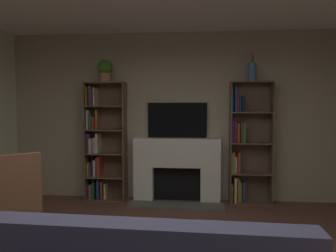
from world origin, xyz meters
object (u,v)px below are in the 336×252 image
at_px(bookshelf_left, 102,146).
at_px(potted_plant, 105,70).
at_px(vase_with_flowers, 252,70).
at_px(tv, 177,120).
at_px(fireplace, 177,168).
at_px(bookshelf_right, 245,146).
at_px(armchair, 3,219).

relative_size(bookshelf_left, potted_plant, 5.26).
bearing_deg(vase_with_flowers, tv, 174.16).
distance_m(fireplace, tv, 0.78).
distance_m(potted_plant, vase_with_flowers, 2.35).
distance_m(bookshelf_right, vase_with_flowers, 1.19).
xyz_separation_m(bookshelf_left, armchair, (-0.14, -2.47, -0.35)).
bearing_deg(bookshelf_right, armchair, -135.06).
relative_size(bookshelf_right, armchair, 1.70).
height_order(tv, armchair, tv).
xyz_separation_m(potted_plant, armchair, (-0.22, -2.43, -1.59)).
xyz_separation_m(fireplace, tv, (0.00, 0.10, 0.77)).
height_order(potted_plant, vase_with_flowers, vase_with_flowers).
bearing_deg(armchair, fireplace, 60.38).
height_order(tv, bookshelf_left, bookshelf_left).
bearing_deg(bookshelf_left, potted_plant, -25.94).
bearing_deg(vase_with_flowers, fireplace, 178.93).
distance_m(tv, bookshelf_left, 1.32).
bearing_deg(bookshelf_left, vase_with_flowers, -0.91).
distance_m(tv, vase_with_flowers, 1.42).
height_order(fireplace, potted_plant, potted_plant).
relative_size(fireplace, vase_with_flowers, 3.12).
xyz_separation_m(bookshelf_right, vase_with_flowers, (0.08, -0.05, 1.19)).
xyz_separation_m(tv, potted_plant, (-1.17, -0.12, 0.82)).
bearing_deg(bookshelf_left, bookshelf_right, 0.40).
bearing_deg(tv, bookshelf_left, -176.26).
xyz_separation_m(bookshelf_right, potted_plant, (-2.27, -0.05, 1.22)).
height_order(fireplace, tv, tv).
bearing_deg(fireplace, vase_with_flowers, -1.07).
bearing_deg(armchair, potted_plant, 84.80).
height_order(fireplace, bookshelf_right, bookshelf_right).
distance_m(fireplace, armchair, 2.82).
xyz_separation_m(fireplace, potted_plant, (-1.17, -0.02, 1.59)).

